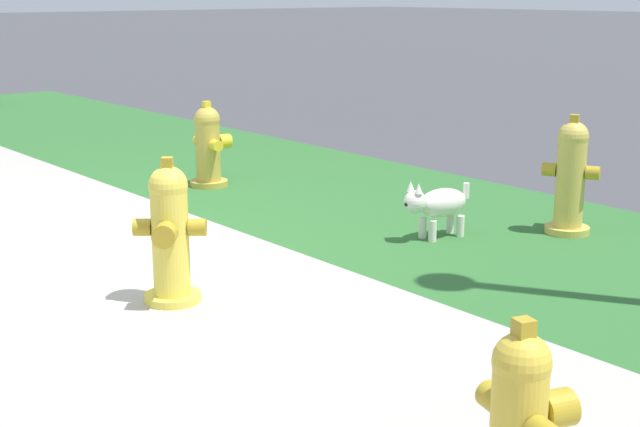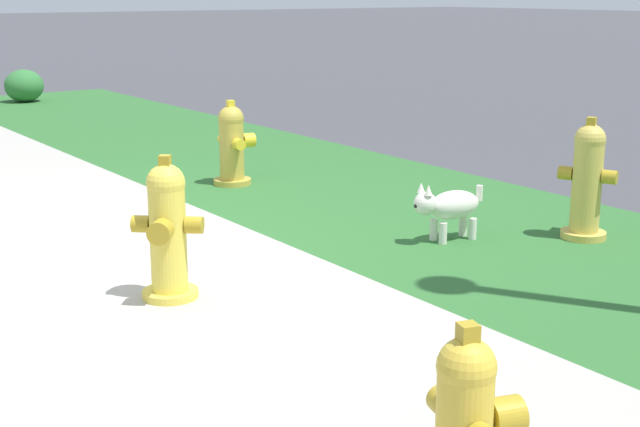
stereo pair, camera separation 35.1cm
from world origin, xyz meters
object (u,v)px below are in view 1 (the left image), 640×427
object	(u,v)px
fire_hydrant_near_corner	(170,234)
fire_hydrant_across_street	(571,177)
fire_hydrant_by_grass_verge	(208,146)
fire_hydrant_far_end	(520,425)
small_white_dog	(437,204)

from	to	relation	value
fire_hydrant_near_corner	fire_hydrant_across_street	distance (m)	2.80
fire_hydrant_near_corner	fire_hydrant_across_street	world-z (taller)	fire_hydrant_across_street
fire_hydrant_by_grass_verge	fire_hydrant_near_corner	size ratio (longest dim) A/B	0.92
fire_hydrant_across_street	fire_hydrant_far_end	bearing A→B (deg)	-82.72
fire_hydrant_far_end	fire_hydrant_across_street	size ratio (longest dim) A/B	0.81
fire_hydrant_far_end	small_white_dog	size ratio (longest dim) A/B	1.23
fire_hydrant_by_grass_verge	fire_hydrant_far_end	bearing A→B (deg)	-16.25
fire_hydrant_near_corner	small_white_dog	distance (m)	1.98
fire_hydrant_by_grass_verge	fire_hydrant_across_street	size ratio (longest dim) A/B	0.88
fire_hydrant_near_corner	fire_hydrant_across_street	xyz separation A→B (m)	(0.49, 2.75, 0.02)
fire_hydrant_near_corner	fire_hydrant_far_end	bearing A→B (deg)	125.75
fire_hydrant_by_grass_verge	small_white_dog	xyz separation A→B (m)	(2.32, 0.27, -0.11)
fire_hydrant_by_grass_verge	small_white_dog	distance (m)	2.34
fire_hydrant_far_end	fire_hydrant_near_corner	bearing A→B (deg)	-166.63
fire_hydrant_by_grass_verge	fire_hydrant_far_end	xyz separation A→B (m)	(4.68, -1.88, -0.03)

